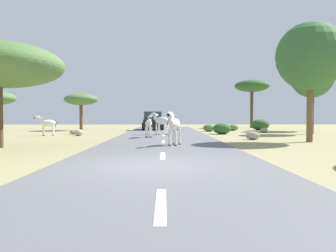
# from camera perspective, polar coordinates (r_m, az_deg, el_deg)

# --- Properties ---
(ground_plane) EXTENTS (90.00, 90.00, 0.00)m
(ground_plane) POSITION_cam_1_polar(r_m,az_deg,el_deg) (8.98, -2.76, -6.98)
(ground_plane) COLOR #998E60
(road) EXTENTS (6.00, 64.00, 0.05)m
(road) POSITION_cam_1_polar(r_m,az_deg,el_deg) (8.97, -0.97, -6.82)
(road) COLOR slate
(road) RESTS_ON ground_plane
(lane_markings) EXTENTS (0.16, 56.00, 0.01)m
(lane_markings) POSITION_cam_1_polar(r_m,az_deg,el_deg) (7.97, -1.01, -7.69)
(lane_markings) COLOR silver
(lane_markings) RESTS_ON road
(zebra_0) EXTENTS (0.56, 1.48, 1.40)m
(zebra_0) POSITION_cam_1_polar(r_m,az_deg,el_deg) (20.29, -3.33, 0.37)
(zebra_0) COLOR silver
(zebra_0) RESTS_ON road
(zebra_1) EXTENTS (1.48, 1.24, 1.62)m
(zebra_1) POSITION_cam_1_polar(r_m,az_deg,el_deg) (23.42, -1.28, 0.87)
(zebra_1) COLOR silver
(zebra_1) RESTS_ON road
(zebra_2) EXTENTS (0.76, 1.61, 1.56)m
(zebra_2) POSITION_cam_1_polar(r_m,az_deg,el_deg) (14.84, 1.05, 0.27)
(zebra_2) COLOR silver
(zebra_2) RESTS_ON road
(zebra_3) EXTENTS (1.49, 0.62, 1.43)m
(zebra_3) POSITION_cam_1_polar(r_m,az_deg,el_deg) (24.49, -20.05, 0.42)
(zebra_3) COLOR silver
(zebra_3) RESTS_ON ground_plane
(car_0) EXTENTS (2.22, 4.44, 1.74)m
(car_0) POSITION_cam_1_polar(r_m,az_deg,el_deg) (32.18, -2.69, 0.80)
(car_0) COLOR black
(car_0) RESTS_ON road
(tree_0) EXTENTS (3.54, 3.54, 6.25)m
(tree_0) POSITION_cam_1_polar(r_m,az_deg,el_deg) (19.14, 23.26, 10.88)
(tree_0) COLOR brown
(tree_0) RESTS_ON ground_plane
(tree_2) EXTENTS (3.19, 3.19, 3.52)m
(tree_2) POSITION_cam_1_polar(r_m,az_deg,el_deg) (32.88, -14.71, 4.38)
(tree_2) COLOR brown
(tree_2) RESTS_ON ground_plane
(tree_4) EXTENTS (3.77, 3.77, 6.97)m
(tree_4) POSITION_cam_1_polar(r_m,az_deg,el_deg) (33.59, 23.52, 7.90)
(tree_4) COLOR brown
(tree_4) RESTS_ON ground_plane
(tree_5) EXTENTS (3.94, 3.94, 5.53)m
(tree_5) POSITION_cam_1_polar(r_m,az_deg,el_deg) (39.65, 14.20, 6.60)
(tree_5) COLOR #4C3823
(tree_5) RESTS_ON ground_plane
(tree_6) EXTENTS (3.16, 3.16, 5.92)m
(tree_6) POSITION_cam_1_polar(r_m,az_deg,el_deg) (27.50, 23.50, 7.72)
(tree_6) COLOR #4C3823
(tree_6) RESTS_ON ground_plane
(bush_0) EXTENTS (0.96, 0.86, 0.57)m
(bush_0) POSITION_cam_1_polar(r_m,az_deg,el_deg) (31.70, 11.09, -0.26)
(bush_0) COLOR #4C7038
(bush_0) RESTS_ON ground_plane
(bush_2) EXTENTS (1.77, 1.59, 1.06)m
(bush_2) POSITION_cam_1_polar(r_m,az_deg,el_deg) (33.32, 15.51, 0.22)
(bush_2) COLOR #2D5628
(bush_2) RESTS_ON ground_plane
(bush_3) EXTENTS (1.38, 1.25, 0.83)m
(bush_3) POSITION_cam_1_polar(r_m,az_deg,el_deg) (25.36, 9.25, -0.44)
(bush_3) COLOR #2D5628
(bush_3) RESTS_ON ground_plane
(bush_4) EXTENTS (1.04, 0.93, 0.62)m
(bush_4) POSITION_cam_1_polar(r_m,az_deg,el_deg) (29.66, 7.04, -0.33)
(bush_4) COLOR #4C7038
(bush_4) RESTS_ON ground_plane
(rock_0) EXTENTS (0.63, 0.54, 0.34)m
(rock_0) POSITION_cam_1_polar(r_m,az_deg,el_deg) (25.87, -15.86, -0.99)
(rock_0) COLOR gray
(rock_0) RESTS_ON ground_plane
(rock_1) EXTENTS (0.62, 0.65, 0.39)m
(rock_1) POSITION_cam_1_polar(r_m,az_deg,el_deg) (28.17, 16.12, -0.72)
(rock_1) COLOR gray
(rock_1) RESTS_ON ground_plane
(rock_2) EXTENTS (0.82, 0.57, 0.46)m
(rock_2) POSITION_cam_1_polar(r_m,az_deg,el_deg) (19.71, 14.34, -1.62)
(rock_2) COLOR gray
(rock_2) RESTS_ON ground_plane
(rock_3) EXTENTS (0.60, 0.64, 0.45)m
(rock_3) POSITION_cam_1_polar(r_m,az_deg,el_deg) (23.74, -15.07, -1.08)
(rock_3) COLOR #A89E8C
(rock_3) RESTS_ON ground_plane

